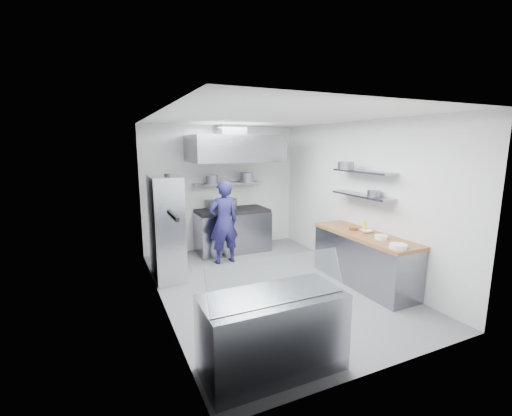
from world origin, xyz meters
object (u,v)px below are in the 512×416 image
gas_range (232,231)px  wire_rack (166,228)px  chef (224,222)px  display_case (272,333)px

gas_range → wire_rack: wire_rack is taller
chef → wire_rack: bearing=13.7°
gas_range → wire_rack: size_ratio=0.86×
display_case → wire_rack: bearing=99.8°
gas_range → display_case: gas_range is taller
chef → wire_rack: wire_rack is taller
gas_range → chef: chef is taller
wire_rack → display_case: (0.53, -3.07, -0.50)m
gas_range → wire_rack: 1.98m
wire_rack → display_case: bearing=-80.2°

